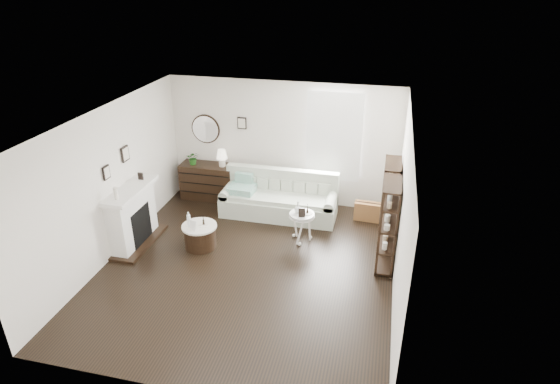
% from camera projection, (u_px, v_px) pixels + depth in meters
% --- Properties ---
extents(room, '(5.50, 5.50, 5.50)m').
position_uv_depth(room, '(316.00, 136.00, 9.77)').
color(room, black).
rests_on(room, ground).
extents(fireplace, '(0.50, 1.40, 1.84)m').
position_uv_depth(fireplace, '(133.00, 218.00, 8.75)').
color(fireplace, white).
rests_on(fireplace, ground).
extents(shelf_unit_far, '(0.30, 0.80, 1.60)m').
position_uv_depth(shelf_unit_far, '(389.00, 202.00, 8.77)').
color(shelf_unit_far, black).
rests_on(shelf_unit_far, ground).
extents(shelf_unit_near, '(0.30, 0.80, 1.60)m').
position_uv_depth(shelf_unit_near, '(388.00, 225.00, 7.98)').
color(shelf_unit_near, black).
rests_on(shelf_unit_near, ground).
extents(sofa, '(2.42, 0.84, 0.94)m').
position_uv_depth(sofa, '(279.00, 201.00, 9.91)').
color(sofa, '#A9B3A0').
rests_on(sofa, ground).
extents(quilt, '(0.57, 0.47, 0.14)m').
position_uv_depth(quilt, '(242.00, 189.00, 9.86)').
color(quilt, '#227E57').
rests_on(quilt, sofa).
extents(suitcase, '(0.61, 0.24, 0.40)m').
position_uv_depth(suitcase, '(369.00, 212.00, 9.70)').
color(suitcase, brown).
rests_on(suitcase, ground).
extents(dresser, '(1.22, 0.52, 0.81)m').
position_uv_depth(dresser, '(209.00, 181.00, 10.58)').
color(dresser, black).
rests_on(dresser, ground).
extents(table_lamp, '(0.29, 0.29, 0.38)m').
position_uv_depth(table_lamp, '(222.00, 158.00, 10.24)').
color(table_lamp, white).
rests_on(table_lamp, dresser).
extents(potted_plant, '(0.33, 0.30, 0.30)m').
position_uv_depth(potted_plant, '(193.00, 158.00, 10.35)').
color(potted_plant, '#1E5618').
rests_on(potted_plant, dresser).
extents(drum_table, '(0.65, 0.65, 0.45)m').
position_uv_depth(drum_table, '(200.00, 236.00, 8.77)').
color(drum_table, black).
rests_on(drum_table, ground).
extents(pedestal_table, '(0.49, 0.49, 0.59)m').
position_uv_depth(pedestal_table, '(302.00, 216.00, 8.83)').
color(pedestal_table, white).
rests_on(pedestal_table, ground).
extents(eiffel_drum, '(0.13, 0.13, 0.18)m').
position_uv_depth(eiffel_drum, '(203.00, 220.00, 8.66)').
color(eiffel_drum, black).
rests_on(eiffel_drum, drum_table).
extents(bottle_drum, '(0.07, 0.07, 0.30)m').
position_uv_depth(bottle_drum, '(189.00, 219.00, 8.58)').
color(bottle_drum, silver).
rests_on(bottle_drum, drum_table).
extents(card_frame_drum, '(0.14, 0.08, 0.18)m').
position_uv_depth(card_frame_drum, '(193.00, 225.00, 8.50)').
color(card_frame_drum, silver).
rests_on(card_frame_drum, drum_table).
extents(eiffel_ped, '(0.12, 0.12, 0.18)m').
position_uv_depth(eiffel_ped, '(307.00, 209.00, 8.78)').
color(eiffel_ped, black).
rests_on(eiffel_ped, pedestal_table).
extents(flask_ped, '(0.13, 0.13, 0.24)m').
position_uv_depth(flask_ped, '(298.00, 207.00, 8.79)').
color(flask_ped, silver).
rests_on(flask_ped, pedestal_table).
extents(card_frame_ped, '(0.14, 0.08, 0.17)m').
position_uv_depth(card_frame_ped, '(302.00, 213.00, 8.65)').
color(card_frame_ped, black).
rests_on(card_frame_ped, pedestal_table).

